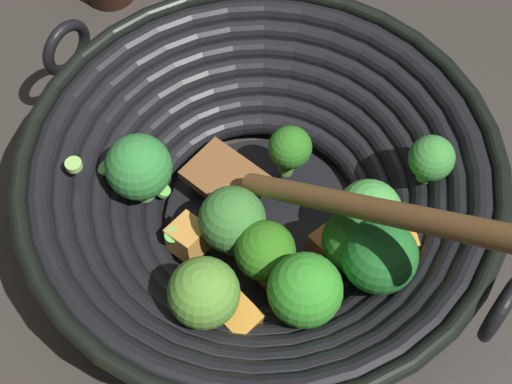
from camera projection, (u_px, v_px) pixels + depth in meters
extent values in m
plane|color=#332D28|center=(260.00, 223.00, 0.67)|extent=(4.00, 4.00, 0.00)
cylinder|color=black|center=(260.00, 221.00, 0.67)|extent=(0.17, 0.17, 0.01)
torus|color=black|center=(260.00, 212.00, 0.65)|extent=(0.22, 0.22, 0.02)
torus|color=black|center=(260.00, 206.00, 0.64)|extent=(0.25, 0.25, 0.02)
torus|color=black|center=(260.00, 199.00, 0.63)|extent=(0.27, 0.27, 0.02)
torus|color=black|center=(260.00, 193.00, 0.62)|extent=(0.30, 0.30, 0.02)
torus|color=black|center=(260.00, 186.00, 0.61)|extent=(0.33, 0.33, 0.02)
torus|color=black|center=(260.00, 179.00, 0.61)|extent=(0.35, 0.35, 0.02)
torus|color=black|center=(260.00, 172.00, 0.60)|extent=(0.38, 0.38, 0.02)
torus|color=black|center=(261.00, 165.00, 0.59)|extent=(0.40, 0.40, 0.01)
torus|color=black|center=(67.00, 48.00, 0.65)|extent=(0.03, 0.05, 0.05)
torus|color=black|center=(500.00, 309.00, 0.52)|extent=(0.03, 0.05, 0.05)
cylinder|color=#608D4E|center=(352.00, 258.00, 0.61)|extent=(0.02, 0.02, 0.02)
sphere|color=#28631C|center=(356.00, 241.00, 0.58)|extent=(0.05, 0.05, 0.05)
cylinder|color=#8AB255|center=(364.00, 231.00, 0.64)|extent=(0.02, 0.02, 0.02)
sphere|color=green|center=(368.00, 214.00, 0.61)|extent=(0.06, 0.06, 0.06)
cylinder|color=#69A447|center=(374.00, 274.00, 0.59)|extent=(0.04, 0.04, 0.02)
sphere|color=#216C28|center=(379.00, 256.00, 0.56)|extent=(0.06, 0.06, 0.06)
cylinder|color=#7AB148|center=(233.00, 239.00, 0.64)|extent=(0.03, 0.03, 0.02)
sphere|color=#3A7630|center=(232.00, 220.00, 0.61)|extent=(0.06, 0.06, 0.06)
cylinder|color=#8BBB59|center=(265.00, 266.00, 0.62)|extent=(0.03, 0.03, 0.02)
sphere|color=#2E6E17|center=(265.00, 251.00, 0.59)|extent=(0.05, 0.05, 0.05)
cylinder|color=#71A83B|center=(289.00, 165.00, 0.66)|extent=(0.02, 0.02, 0.02)
sphere|color=#2C701E|center=(290.00, 147.00, 0.63)|extent=(0.04, 0.04, 0.04)
cylinder|color=#7AAA50|center=(426.00, 173.00, 0.62)|extent=(0.02, 0.02, 0.01)
sphere|color=#3B8A38|center=(432.00, 158.00, 0.60)|extent=(0.04, 0.04, 0.04)
cylinder|color=#5EA146|center=(206.00, 310.00, 0.57)|extent=(0.03, 0.03, 0.02)
sphere|color=#579232|center=(204.00, 293.00, 0.55)|extent=(0.05, 0.05, 0.05)
cylinder|color=#73B35E|center=(144.00, 188.00, 0.63)|extent=(0.03, 0.02, 0.02)
sphere|color=#307F37|center=(139.00, 167.00, 0.61)|extent=(0.06, 0.06, 0.06)
cylinder|color=#61A04A|center=(303.00, 305.00, 0.58)|extent=(0.02, 0.02, 0.01)
sphere|color=#329027|center=(305.00, 290.00, 0.55)|extent=(0.06, 0.06, 0.06)
cube|color=#C16C33|center=(279.00, 280.00, 0.61)|extent=(0.03, 0.03, 0.03)
cube|color=gold|center=(188.00, 238.00, 0.62)|extent=(0.04, 0.04, 0.03)
cube|color=#BD7C26|center=(241.00, 319.00, 0.58)|extent=(0.04, 0.04, 0.03)
cube|color=orange|center=(397.00, 239.00, 0.60)|extent=(0.04, 0.03, 0.03)
cube|color=orange|center=(323.00, 244.00, 0.64)|extent=(0.03, 0.03, 0.02)
cylinder|color=#99D166|center=(74.00, 165.00, 0.59)|extent=(0.02, 0.02, 0.01)
cylinder|color=#56B247|center=(172.00, 235.00, 0.61)|extent=(0.02, 0.02, 0.01)
cylinder|color=#6BC651|center=(163.00, 191.00, 0.64)|extent=(0.02, 0.01, 0.01)
cylinder|color=#6BC651|center=(105.00, 168.00, 0.61)|extent=(0.02, 0.02, 0.01)
cylinder|color=#6BC651|center=(381.00, 256.00, 0.59)|extent=(0.01, 0.02, 0.01)
cylinder|color=#6BC651|center=(404.00, 219.00, 0.58)|extent=(0.02, 0.02, 0.01)
cube|color=brown|center=(226.00, 178.00, 0.65)|extent=(0.09, 0.08, 0.01)
cylinder|color=brown|center=(382.00, 212.00, 0.51)|extent=(0.23, 0.13, 0.19)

